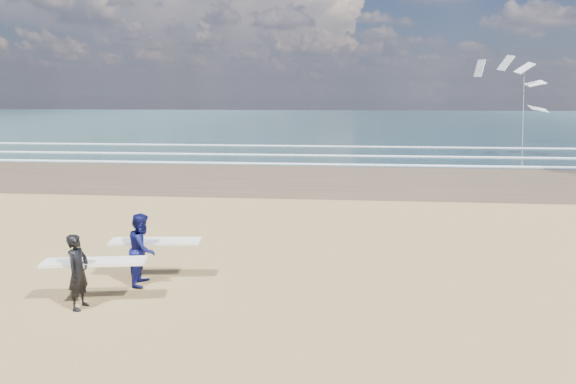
# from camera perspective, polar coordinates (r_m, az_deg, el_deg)

# --- Properties ---
(ocean) EXTENTS (220.00, 100.00, 0.02)m
(ocean) POSITION_cam_1_polar(r_m,az_deg,el_deg) (83.30, 16.07, 7.48)
(ocean) COLOR #192F37
(ocean) RESTS_ON ground
(foam_breakers) EXTENTS (220.00, 11.70, 0.05)m
(foam_breakers) POSITION_cam_1_polar(r_m,az_deg,el_deg) (41.05, 27.12, 3.50)
(foam_breakers) COLOR white
(foam_breakers) RESTS_ON ground
(surfer_near) EXTENTS (2.26, 1.11, 1.65)m
(surfer_near) POSITION_cam_1_polar(r_m,az_deg,el_deg) (11.96, -22.02, -8.04)
(surfer_near) COLOR black
(surfer_near) RESTS_ON ground
(surfer_far) EXTENTS (2.24, 1.18, 1.76)m
(surfer_far) POSITION_cam_1_polar(r_m,az_deg,el_deg) (12.91, -15.75, -6.04)
(surfer_far) COLOR #0C0F46
(surfer_far) RESTS_ON ground
(kite_1) EXTENTS (6.01, 4.76, 7.40)m
(kite_1) POSITION_cam_1_polar(r_m,az_deg,el_deg) (38.89, 24.72, 9.47)
(kite_1) COLOR slate
(kite_1) RESTS_ON ground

